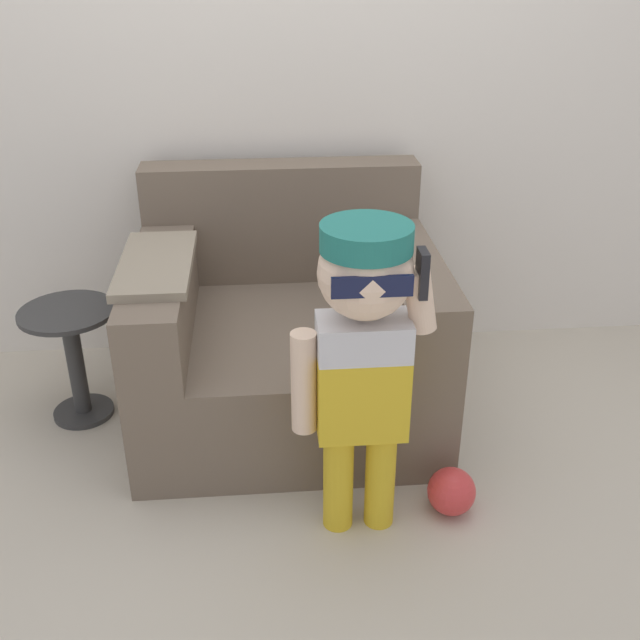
{
  "coord_description": "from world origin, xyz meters",
  "views": [
    {
      "loc": [
        -0.11,
        -2.32,
        1.67
      ],
      "look_at": [
        0.08,
        -0.18,
        0.56
      ],
      "focal_mm": 42.0,
      "sensor_mm": 36.0,
      "label": 1
    }
  ],
  "objects_px": {
    "side_table": "(74,353)",
    "toy_ball": "(451,491)",
    "person_child": "(363,338)",
    "armchair": "(286,334)"
  },
  "relations": [
    {
      "from": "person_child",
      "to": "side_table",
      "type": "distance_m",
      "value": 1.27
    },
    {
      "from": "person_child",
      "to": "side_table",
      "type": "xyz_separation_m",
      "value": [
        -0.98,
        0.69,
        -0.39
      ]
    },
    {
      "from": "person_child",
      "to": "toy_ball",
      "type": "distance_m",
      "value": 0.67
    },
    {
      "from": "armchair",
      "to": "toy_ball",
      "type": "bearing_deg",
      "value": -53.85
    },
    {
      "from": "armchair",
      "to": "person_child",
      "type": "height_order",
      "value": "person_child"
    },
    {
      "from": "armchair",
      "to": "person_child",
      "type": "relative_size",
      "value": 1.11
    },
    {
      "from": "armchair",
      "to": "side_table",
      "type": "relative_size",
      "value": 2.45
    },
    {
      "from": "person_child",
      "to": "toy_ball",
      "type": "height_order",
      "value": "person_child"
    },
    {
      "from": "armchair",
      "to": "person_child",
      "type": "xyz_separation_m",
      "value": [
        0.19,
        -0.7,
        0.36
      ]
    },
    {
      "from": "side_table",
      "to": "toy_ball",
      "type": "xyz_separation_m",
      "value": [
        1.29,
        -0.67,
        -0.2
      ]
    }
  ]
}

